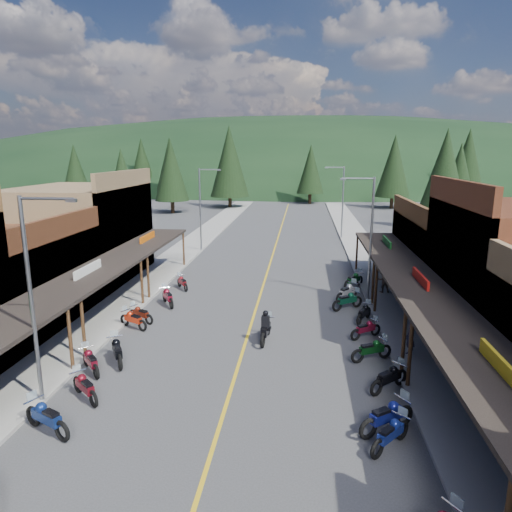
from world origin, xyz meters
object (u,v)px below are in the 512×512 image
(bike_east_10, at_px, (347,300))
(bike_west_10, at_px, (168,296))
(pine_5, at_px, (468,160))
(pine_1, at_px, (170,164))
(pine_4, at_px, (394,166))
(streetlight_3, at_px, (341,199))
(rider_on_bike, at_px, (266,328))
(streetlight_1, at_px, (202,206))
(shop_west_2, at_px, (2,281))
(bike_west_8, at_px, (133,319))
(pedestrian_east_b, at_px, (384,280))
(pine_0, at_px, (75,169))
(pedestrian_east_a, at_px, (410,338))
(streetlight_2, at_px, (369,234))
(bike_west_9, at_px, (141,313))
(pine_7, at_px, (142,163))
(bike_west_11, at_px, (182,282))
(pine_8, at_px, (122,179))
(bike_east_11, at_px, (347,291))
(bike_east_6, at_px, (389,377))
(bike_east_7, at_px, (372,349))
(pine_9, at_px, (459,176))
(pine_3, at_px, (311,169))
(bike_east_12, at_px, (354,279))
(bike_east_5, at_px, (387,415))
(pine_2, at_px, (229,161))
(bike_west_4, at_px, (46,416))
(pine_11, at_px, (445,172))
(shop_west_3, at_px, (82,233))
(bike_west_7, at_px, (117,350))
(bike_east_4, at_px, (391,433))
(shop_east_3, at_px, (460,254))
(bike_west_6, at_px, (91,360))
(bike_east_8, at_px, (366,328))
(bike_east_9, at_px, (364,312))

(bike_east_10, bearing_deg, bike_west_10, -122.98)
(pine_5, xyz_separation_m, bike_west_10, (-39.61, -66.27, -7.37))
(pine_1, height_order, pine_4, same)
(streetlight_3, bearing_deg, rider_on_bike, -101.49)
(streetlight_1, bearing_deg, pine_4, 56.71)
(shop_west_2, height_order, bike_west_8, shop_west_2)
(pine_1, xyz_separation_m, pedestrian_east_b, (32.33, -60.43, -6.23))
(pine_0, relative_size, pedestrian_east_a, 6.55)
(streetlight_2, xyz_separation_m, bike_west_9, (-13.25, -5.29, -3.91))
(pine_7, height_order, bike_west_11, pine_7)
(pine_8, bearing_deg, bike_east_11, -49.25)
(streetlight_3, distance_m, bike_west_8, 31.48)
(bike_east_6, bearing_deg, bike_east_7, 145.50)
(pine_9, relative_size, bike_west_10, 4.95)
(streetlight_1, xyz_separation_m, bike_east_6, (13.34, -25.67, -3.85))
(pine_4, bearing_deg, pine_3, 156.80)
(streetlight_3, distance_m, pine_7, 60.34)
(bike_west_9, bearing_deg, bike_east_12, -28.27)
(bike_east_5, bearing_deg, pine_2, 159.45)
(pine_2, xyz_separation_m, bike_west_4, (4.20, -65.86, -7.33))
(pine_3, relative_size, rider_on_bike, 4.65)
(pedestrian_east_b, bearing_deg, bike_west_8, 20.65)
(pine_2, xyz_separation_m, pine_11, (30.00, -20.00, -0.80))
(streetlight_1, distance_m, bike_east_5, 31.53)
(shop_west_3, relative_size, bike_west_9, 5.69)
(pine_1, relative_size, pedestrian_east_a, 7.45)
(pine_3, bearing_deg, bike_east_7, -88.23)
(shop_west_2, distance_m, bike_west_7, 9.35)
(shop_west_3, bearing_deg, bike_east_12, -1.12)
(streetlight_1, xyz_separation_m, bike_east_10, (12.56, -15.86, -3.82))
(bike_west_4, xyz_separation_m, bike_east_4, (11.56, 0.36, -0.07))
(bike_west_11, bearing_deg, pine_1, 72.48)
(streetlight_3, relative_size, bike_west_10, 3.66)
(pine_7, xyz_separation_m, bike_east_7, (38.07, -76.96, -6.64))
(bike_east_6, relative_size, bike_east_12, 0.96)
(bike_west_11, distance_m, pedestrian_east_a, 16.67)
(streetlight_2, relative_size, bike_east_12, 3.61)
(pine_8, bearing_deg, pedestrian_east_a, -53.56)
(pine_4, height_order, pedestrian_east_b, pine_4)
(streetlight_3, height_order, pine_4, pine_4)
(shop_east_3, distance_m, bike_west_10, 20.24)
(bike_west_6, bearing_deg, shop_east_3, -5.36)
(bike_east_12, bearing_deg, pine_8, 173.40)
(bike_west_7, distance_m, bike_east_8, 12.42)
(pine_1, bearing_deg, pine_11, -36.03)
(bike_east_5, bearing_deg, pedestrian_east_b, 136.81)
(shop_east_3, distance_m, pine_9, 35.43)
(pine_1, relative_size, pine_4, 1.00)
(pine_5, height_order, bike_east_9, pine_5)
(pine_2, relative_size, pedestrian_east_a, 8.34)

